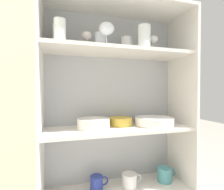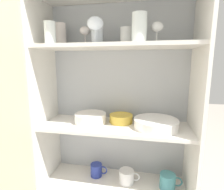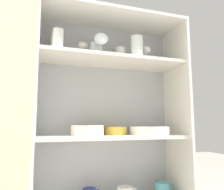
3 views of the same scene
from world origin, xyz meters
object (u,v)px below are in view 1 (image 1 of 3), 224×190
object	(u,v)px
serving_bowl_small	(121,121)
plate_stack_white	(154,121)
mixing_bowl_large	(94,123)
coffee_mug_primary	(130,180)

from	to	relation	value
serving_bowl_small	plate_stack_white	bearing A→B (deg)	-14.85
mixing_bowl_large	serving_bowl_small	size ratio (longest dim) A/B	1.33
plate_stack_white	coffee_mug_primary	xyz separation A→B (m)	(-0.17, 0.02, -0.38)
serving_bowl_small	coffee_mug_primary	world-z (taller)	serving_bowl_small
plate_stack_white	mixing_bowl_large	bearing A→B (deg)	177.96
serving_bowl_small	coffee_mug_primary	xyz separation A→B (m)	(0.05, -0.04, -0.38)
coffee_mug_primary	plate_stack_white	bearing A→B (deg)	-5.38
plate_stack_white	mixing_bowl_large	distance (m)	0.41
plate_stack_white	coffee_mug_primary	distance (m)	0.42
serving_bowl_small	coffee_mug_primary	distance (m)	0.39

